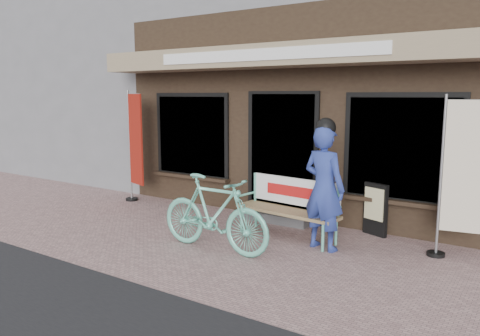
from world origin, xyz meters
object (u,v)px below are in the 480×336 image
Objects in this scene: nobori_cream at (459,176)px; menu_stand at (375,209)px; bicycle at (214,213)px; person at (324,186)px; bench at (290,203)px; nobori_red at (135,145)px.

nobori_cream is 1.45m from menu_stand.
bicycle is 3.25m from nobori_cream.
person is at bearing -170.06° from nobori_cream.
bicycle is at bearing -131.33° from person.
bench is 1.32m from menu_stand.
nobori_cream is (2.83, 1.50, 0.58)m from bicycle.
bicycle is at bearing -8.56° from nobori_red.
bicycle is 0.82× the size of nobori_cream.
person reaches higher than menu_stand.
bicycle is 2.17× the size of menu_stand.
bench is 0.92× the size of person.
nobori_red is at bearing -175.61° from person.
bicycle is at bearing -162.57° from nobori_cream.
bench is 2.35m from nobori_cream.
bicycle is 2.53m from menu_stand.
menu_stand is at bearing -39.89° from bicycle.
nobori_red is (-4.27, 0.59, 0.25)m from person.
bench is at bearing -26.93° from bicycle.
person is at bearing -13.36° from bench.
bicycle is (-0.58, -1.13, 0.00)m from bench.
nobori_cream is 2.66× the size of menu_stand.
bench is at bearing 11.89° from nobori_red.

